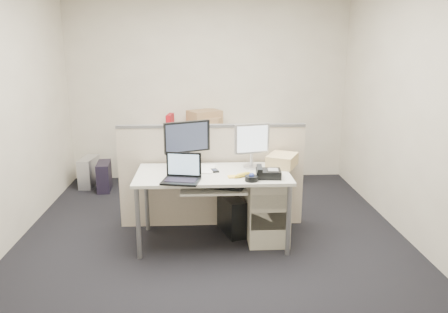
{
  "coord_description": "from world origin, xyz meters",
  "views": [
    {
      "loc": [
        -0.1,
        -4.1,
        1.96
      ],
      "look_at": [
        0.12,
        0.15,
        0.85
      ],
      "focal_mm": 35.0,
      "sensor_mm": 36.0,
      "label": 1
    }
  ],
  "objects": [
    {
      "name": "desk_phone",
      "position": [
        0.52,
        -0.18,
        0.77
      ],
      "size": [
        0.25,
        0.21,
        0.07
      ],
      "primitive_type": "cube",
      "rotation": [
        0.0,
        0.0,
        -0.08
      ],
      "color": "black",
      "rests_on": "desk"
    },
    {
      "name": "red_binder",
      "position": [
        -0.55,
        2.03,
        0.86
      ],
      "size": [
        0.1,
        0.3,
        0.27
      ],
      "primitive_type": "cube",
      "rotation": [
        0.0,
        0.0,
        -0.12
      ],
      "color": "maroon",
      "rests_on": "back_counter"
    },
    {
      "name": "paper_stack",
      "position": [
        -0.1,
        0.12,
        0.74
      ],
      "size": [
        0.3,
        0.35,
        0.01
      ],
      "primitive_type": "cube",
      "rotation": [
        0.0,
        0.0,
        -0.18
      ],
      "color": "white",
      "rests_on": "desk"
    },
    {
      "name": "desk",
      "position": [
        0.0,
        0.0,
        0.66
      ],
      "size": [
        1.5,
        0.75,
        0.73
      ],
      "color": "silver",
      "rests_on": "floor"
    },
    {
      "name": "floor",
      "position": [
        0.0,
        0.0,
        -0.01
      ],
      "size": [
        4.0,
        4.5,
        0.01
      ],
      "primitive_type": "cube",
      "color": "black",
      "rests_on": "ground"
    },
    {
      "name": "drawer_pedestal",
      "position": [
        0.55,
        0.05,
        0.33
      ],
      "size": [
        0.4,
        0.55,
        0.65
      ],
      "primitive_type": "cube",
      "color": "#ACA692",
      "rests_on": "floor"
    },
    {
      "name": "cardboard_box_left",
      "position": [
        -0.06,
        2.05,
        0.88
      ],
      "size": [
        0.53,
        0.49,
        0.32
      ],
      "primitive_type": "cube",
      "rotation": [
        0.0,
        0.0,
        0.52
      ],
      "color": "#A37154",
      "rests_on": "back_counter"
    },
    {
      "name": "cardboard_box_right",
      "position": [
        0.0,
        1.94,
        0.84
      ],
      "size": [
        0.38,
        0.33,
        0.23
      ],
      "primitive_type": "cube",
      "rotation": [
        0.0,
        0.0,
        -0.26
      ],
      "color": "#A37154",
      "rests_on": "back_counter"
    },
    {
      "name": "keyboard_tray",
      "position": [
        0.0,
        -0.18,
        0.62
      ],
      "size": [
        0.62,
        0.32,
        0.02
      ],
      "primitive_type": "cube",
      "color": "silver",
      "rests_on": "desk"
    },
    {
      "name": "pc_tower_spare_silver",
      "position": [
        -1.7,
        1.89,
        0.2
      ],
      "size": [
        0.22,
        0.46,
        0.41
      ],
      "primitive_type": "cube",
      "rotation": [
        0.0,
        0.0,
        -0.11
      ],
      "color": "#B7B7BC",
      "rests_on": "floor"
    },
    {
      "name": "manila_folders",
      "position": [
        0.72,
        0.2,
        0.79
      ],
      "size": [
        0.38,
        0.42,
        0.13
      ],
      "primitive_type": "cube",
      "rotation": [
        0.0,
        0.0,
        -0.46
      ],
      "color": "#E5CE85",
      "rests_on": "desk"
    },
    {
      "name": "sticky_pad",
      "position": [
        0.18,
        -0.16,
        0.74
      ],
      "size": [
        0.09,
        0.09,
        0.01
      ],
      "primitive_type": "cube",
      "rotation": [
        0.0,
        0.0,
        0.1
      ],
      "color": "yellow",
      "rests_on": "desk"
    },
    {
      "name": "banana",
      "position": [
        0.28,
        -0.15,
        0.75
      ],
      "size": [
        0.19,
        0.15,
        0.04
      ],
      "primitive_type": "ellipsoid",
      "rotation": [
        0.0,
        0.0,
        0.6
      ],
      "color": "yellow",
      "rests_on": "desk"
    },
    {
      "name": "cellphone",
      "position": [
        0.02,
        0.05,
        0.74
      ],
      "size": [
        0.09,
        0.12,
        0.02
      ],
      "primitive_type": "cube",
      "rotation": [
        0.0,
        0.0,
        0.26
      ],
      "color": "black",
      "rests_on": "desk"
    },
    {
      "name": "back_counter",
      "position": [
        0.0,
        1.93,
        0.36
      ],
      "size": [
        2.0,
        0.6,
        0.72
      ],
      "primitive_type": "cube",
      "color": "#ACA692",
      "rests_on": "floor"
    },
    {
      "name": "cubicle_partition",
      "position": [
        0.0,
        0.45,
        0.55
      ],
      "size": [
        2.0,
        0.06,
        1.1
      ],
      "primitive_type": "cube",
      "color": "#C4B39E",
      "rests_on": "floor"
    },
    {
      "name": "wall_right",
      "position": [
        2.0,
        0.0,
        1.35
      ],
      "size": [
        0.02,
        4.5,
        2.7
      ],
      "primitive_type": "cube",
      "color": "beige",
      "rests_on": "ground"
    },
    {
      "name": "wall_front",
      "position": [
        0.0,
        -2.25,
        1.35
      ],
      "size": [
        4.0,
        0.02,
        2.7
      ],
      "primitive_type": "cube",
      "color": "beige",
      "rests_on": "ground"
    },
    {
      "name": "pc_tower_desk",
      "position": [
        0.2,
        0.2,
        0.2
      ],
      "size": [
        0.3,
        0.46,
        0.4
      ],
      "primitive_type": "cube",
      "rotation": [
        0.0,
        0.0,
        0.32
      ],
      "color": "black",
      "rests_on": "floor"
    },
    {
      "name": "monitor_main",
      "position": [
        -0.25,
        0.2,
        0.97
      ],
      "size": [
        0.51,
        0.36,
        0.48
      ],
      "primitive_type": "cube",
      "rotation": [
        0.0,
        0.0,
        0.4
      ],
      "color": "black",
      "rests_on": "desk"
    },
    {
      "name": "monitor_small",
      "position": [
        0.4,
        0.18,
        0.95
      ],
      "size": [
        0.4,
        0.26,
        0.45
      ],
      "primitive_type": "cube",
      "rotation": [
        0.0,
        0.0,
        0.23
      ],
      "color": "#B7B7BC",
      "rests_on": "desk"
    },
    {
      "name": "trackball",
      "position": [
        0.35,
        -0.28,
        0.75
      ],
      "size": [
        0.14,
        0.14,
        0.05
      ],
      "primitive_type": "cylinder",
      "rotation": [
        0.0,
        0.0,
        -0.12
      ],
      "color": "black",
      "rests_on": "desk"
    },
    {
      "name": "pc_tower_spare_dark",
      "position": [
        -1.45,
        1.7,
        0.19
      ],
      "size": [
        0.21,
        0.43,
        0.39
      ],
      "primitive_type": "cube",
      "rotation": [
        0.0,
        0.0,
        0.1
      ],
      "color": "black",
      "rests_on": "floor"
    },
    {
      "name": "laptop",
      "position": [
        -0.3,
        -0.28,
        0.85
      ],
      "size": [
        0.38,
        0.31,
        0.25
      ],
      "primitive_type": "cube",
      "rotation": [
        0.0,
        0.0,
        -0.2
      ],
      "color": "black",
      "rests_on": "desk"
    },
    {
      "name": "wall_back",
      "position": [
        0.0,
        2.25,
        1.35
      ],
      "size": [
        4.0,
        0.02,
        2.7
      ],
      "primitive_type": "cube",
      "color": "beige",
      "rests_on": "ground"
    },
    {
      "name": "keyboard",
      "position": [
        0.05,
        -0.14,
        0.64
      ],
      "size": [
        0.52,
        0.31,
        0.03
      ],
      "primitive_type": "cube",
      "rotation": [
        0.0,
        0.0,
        -0.31
      ],
      "color": "black",
      "rests_on": "keyboard_tray"
    },
    {
      "name": "travel_mug",
      "position": [
        -0.32,
        0.02,
        0.82
      ],
      "size": [
        0.11,
        0.11,
        0.18
      ],
      "primitive_type": "cylinder",
      "rotation": [
        0.0,
        0.0,
        -0.3
      ],
      "color": "black",
      "rests_on": "desk"
    }
  ]
}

